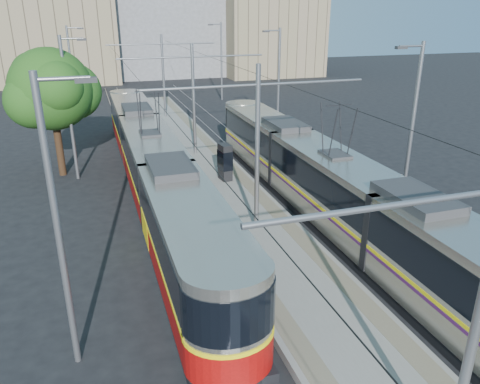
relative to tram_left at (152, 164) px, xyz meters
name	(u,v)px	position (x,y,z in m)	size (l,w,h in m)	color
ground	(349,350)	(3.60, -14.16, -1.71)	(160.00, 160.00, 0.00)	black
platform	(207,169)	(3.60, 2.84, -1.56)	(4.00, 50.00, 0.30)	gray
tactile_strip_left	(183,169)	(2.15, 2.84, -1.40)	(0.70, 50.00, 0.01)	gray
tactile_strip_right	(229,164)	(5.05, 2.84, -1.40)	(0.70, 50.00, 0.01)	gray
rails	(207,171)	(3.60, 2.84, -1.69)	(8.71, 70.00, 0.03)	gray
tram_left	(152,164)	(0.00, 0.00, 0.00)	(2.43, 30.01, 5.50)	black
tram_right	(333,186)	(7.20, -6.24, 0.15)	(2.43, 27.75, 5.50)	black
catenary	(218,106)	(3.60, -0.01, 2.82)	(9.20, 70.00, 7.00)	gray
street_lamps	(190,92)	(3.60, 6.84, 2.47)	(15.18, 38.22, 8.00)	gray
shelter	(225,161)	(4.04, 0.24, -0.34)	(0.68, 0.99, 2.04)	black
tree	(57,90)	(-4.46, 5.02, 3.27)	(5.07, 4.69, 7.37)	#382314
building_left	(51,24)	(-6.40, 45.84, 5.75)	(16.32, 12.24, 14.90)	gray
building_centre	(167,20)	(9.60, 49.84, 5.96)	(18.36, 14.28, 15.32)	gray
building_right	(270,30)	(23.60, 43.84, 4.66)	(14.28, 10.20, 12.71)	gray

